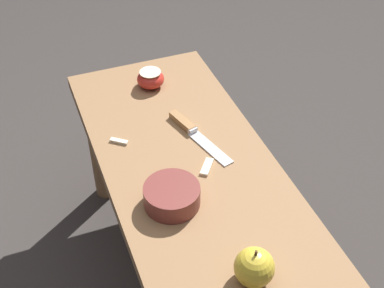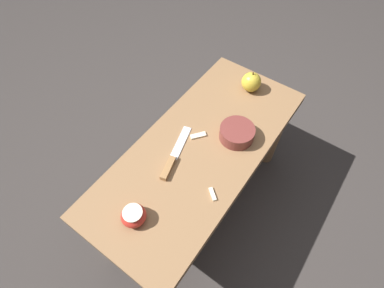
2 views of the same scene
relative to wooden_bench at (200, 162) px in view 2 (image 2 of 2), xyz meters
name	(u,v)px [view 2 (image 2 of 2)]	position (x,y,z in m)	size (l,w,h in m)	color
ground_plane	(198,200)	(0.00, 0.00, -0.38)	(8.00, 8.00, 0.00)	#383330
wooden_bench	(200,162)	(0.00, 0.00, 0.00)	(1.01, 0.44, 0.49)	olive
knife	(172,160)	(-0.11, 0.05, 0.11)	(0.26, 0.10, 0.02)	silver
apple_whole	(252,82)	(0.39, 0.00, 0.15)	(0.09, 0.09, 0.10)	gold
apple_cut	(134,215)	(-0.36, 0.01, 0.13)	(0.08, 0.08, 0.05)	red
apple_slice_near_knife	(213,194)	(-0.14, -0.15, 0.11)	(0.04, 0.05, 0.01)	beige
apple_slice_center	(198,136)	(0.04, 0.04, 0.11)	(0.06, 0.05, 0.01)	beige
bowl	(237,133)	(0.13, -0.09, 0.13)	(0.14, 0.14, 0.05)	brown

